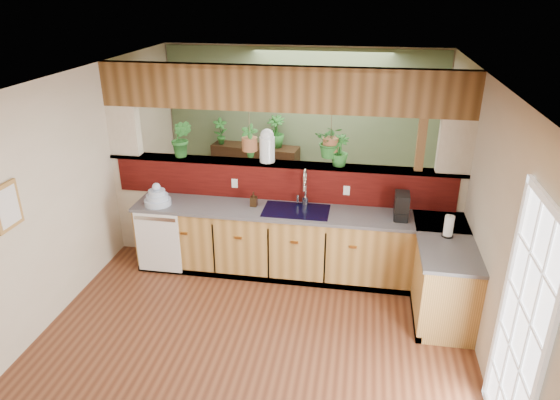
% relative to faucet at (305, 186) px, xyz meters
% --- Properties ---
extents(ground, '(4.60, 7.00, 0.01)m').
position_rel_faucet_xyz_m(ground, '(-0.33, -1.13, -1.17)').
color(ground, '#5B2F1C').
rests_on(ground, ground).
extents(ceiling, '(4.60, 7.00, 0.01)m').
position_rel_faucet_xyz_m(ceiling, '(-0.33, -1.13, 1.43)').
color(ceiling, brown).
rests_on(ceiling, ground).
extents(wall_back, '(4.60, 0.02, 2.60)m').
position_rel_faucet_xyz_m(wall_back, '(-0.33, 2.37, 0.13)').
color(wall_back, beige).
rests_on(wall_back, ground).
extents(wall_left, '(0.02, 7.00, 2.60)m').
position_rel_faucet_xyz_m(wall_left, '(-2.63, -1.13, 0.13)').
color(wall_left, beige).
rests_on(wall_left, ground).
extents(wall_right, '(0.02, 7.00, 2.60)m').
position_rel_faucet_xyz_m(wall_right, '(1.97, -1.13, 0.13)').
color(wall_right, beige).
rests_on(wall_right, ground).
extents(pass_through_partition, '(4.60, 0.21, 2.60)m').
position_rel_faucet_xyz_m(pass_through_partition, '(-0.30, 0.22, 0.02)').
color(pass_through_partition, beige).
rests_on(pass_through_partition, ground).
extents(pass_through_ledge, '(4.60, 0.21, 0.04)m').
position_rel_faucet_xyz_m(pass_through_ledge, '(-0.33, 0.22, 0.20)').
color(pass_through_ledge, brown).
rests_on(pass_through_ledge, ground).
extents(header_beam, '(4.60, 0.15, 0.55)m').
position_rel_faucet_xyz_m(header_beam, '(-0.33, 0.22, 1.15)').
color(header_beam, brown).
rests_on(header_beam, ground).
extents(sage_backwall, '(4.55, 0.02, 2.55)m').
position_rel_faucet_xyz_m(sage_backwall, '(-0.33, 2.35, 0.13)').
color(sage_backwall, '#596F4C').
rests_on(sage_backwall, ground).
extents(countertop, '(4.14, 1.52, 0.90)m').
position_rel_faucet_xyz_m(countertop, '(0.50, -0.26, -0.73)').
color(countertop, olive).
rests_on(countertop, ground).
extents(dishwasher, '(0.58, 0.03, 0.82)m').
position_rel_faucet_xyz_m(dishwasher, '(-1.81, -0.46, -0.72)').
color(dishwasher, white).
rests_on(dishwasher, ground).
extents(navy_sink, '(0.82, 0.50, 0.18)m').
position_rel_faucet_xyz_m(navy_sink, '(-0.08, -0.15, -0.35)').
color(navy_sink, black).
rests_on(navy_sink, countertop).
extents(french_door, '(0.06, 1.02, 2.16)m').
position_rel_faucet_xyz_m(french_door, '(1.94, -2.43, -0.12)').
color(french_door, white).
rests_on(french_door, ground).
extents(framed_print, '(0.04, 0.35, 0.45)m').
position_rel_faucet_xyz_m(framed_print, '(-2.61, -1.93, 0.38)').
color(framed_print, olive).
rests_on(framed_print, wall_left).
extents(faucet, '(0.22, 0.22, 0.51)m').
position_rel_faucet_xyz_m(faucet, '(0.00, 0.00, 0.00)').
color(faucet, '#B7B7B2').
rests_on(faucet, countertop).
extents(dish_stack, '(0.34, 0.34, 0.30)m').
position_rel_faucet_xyz_m(dish_stack, '(-1.85, -0.26, -0.18)').
color(dish_stack, '#AABDDB').
rests_on(dish_stack, countertop).
extents(soap_dispenser, '(0.09, 0.09, 0.19)m').
position_rel_faucet_xyz_m(soap_dispenser, '(-0.63, -0.10, -0.18)').
color(soap_dispenser, '#332112').
rests_on(soap_dispenser, countertop).
extents(coffee_maker, '(0.17, 0.28, 0.32)m').
position_rel_faucet_xyz_m(coffee_maker, '(1.18, -0.16, -0.13)').
color(coffee_maker, black).
rests_on(coffee_maker, countertop).
extents(paper_towel, '(0.12, 0.12, 0.27)m').
position_rel_faucet_xyz_m(paper_towel, '(1.67, -0.55, -0.15)').
color(paper_towel, black).
rests_on(paper_towel, countertop).
extents(glass_jar, '(0.19, 0.19, 0.43)m').
position_rel_faucet_xyz_m(glass_jar, '(-0.52, 0.22, 0.43)').
color(glass_jar, silver).
rests_on(glass_jar, pass_through_ledge).
extents(ledge_plant_left, '(0.28, 0.22, 0.50)m').
position_rel_faucet_xyz_m(ledge_plant_left, '(-1.65, 0.22, 0.47)').
color(ledge_plant_left, '#236324').
rests_on(ledge_plant_left, pass_through_ledge).
extents(ledge_plant_right, '(0.27, 0.27, 0.39)m').
position_rel_faucet_xyz_m(ledge_plant_right, '(0.40, 0.22, 0.41)').
color(ledge_plant_right, '#236324').
rests_on(ledge_plant_right, pass_through_ledge).
extents(hanging_plant_a, '(0.24, 0.20, 0.55)m').
position_rel_faucet_xyz_m(hanging_plant_a, '(-0.74, 0.22, 0.61)').
color(hanging_plant_a, brown).
rests_on(hanging_plant_a, header_beam).
extents(hanging_plant_b, '(0.41, 0.36, 0.54)m').
position_rel_faucet_xyz_m(hanging_plant_b, '(0.28, 0.22, 0.71)').
color(hanging_plant_b, brown).
rests_on(hanging_plant_b, header_beam).
extents(shelving_console, '(1.51, 0.58, 0.98)m').
position_rel_faucet_xyz_m(shelving_console, '(-1.10, 2.12, -0.67)').
color(shelving_console, black).
rests_on(shelving_console, ground).
extents(shelf_plant_a, '(0.28, 0.23, 0.45)m').
position_rel_faucet_xyz_m(shelf_plant_a, '(-1.69, 2.12, 0.04)').
color(shelf_plant_a, '#236324').
rests_on(shelf_plant_a, shelving_console).
extents(shelf_plant_b, '(0.34, 0.34, 0.52)m').
position_rel_faucet_xyz_m(shelf_plant_b, '(-0.75, 2.12, 0.08)').
color(shelf_plant_b, '#236324').
rests_on(shelf_plant_b, shelving_console).
extents(floor_plant, '(0.71, 0.62, 0.75)m').
position_rel_faucet_xyz_m(floor_plant, '(1.01, 1.22, -0.80)').
color(floor_plant, '#236324').
rests_on(floor_plant, ground).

